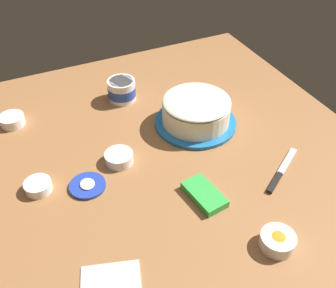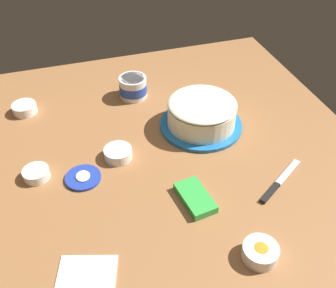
{
  "view_description": "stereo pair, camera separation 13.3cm",
  "coord_description": "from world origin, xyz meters",
  "px_view_note": "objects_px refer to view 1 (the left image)",
  "views": [
    {
      "loc": [
        0.86,
        -0.34,
        0.9
      ],
      "look_at": [
        -0.05,
        0.09,
        0.04
      ],
      "focal_mm": 41.84,
      "sensor_mm": 36.0,
      "label": 1
    },
    {
      "loc": [
        0.91,
        -0.22,
        0.9
      ],
      "look_at": [
        -0.05,
        0.09,
        0.04
      ],
      "focal_mm": 41.84,
      "sensor_mm": 36.0,
      "label": 2
    }
  ],
  "objects_px": {
    "sprinkle_bowl_pink": "(119,157)",
    "sprinkle_bowl_orange": "(278,240)",
    "frosted_cake": "(196,112)",
    "candy_box_lower": "(204,195)",
    "spreading_knife": "(280,173)",
    "sprinkle_bowl_rainbow": "(12,120)",
    "frosting_tub_lid": "(88,185)",
    "frosting_tub": "(122,90)",
    "sprinkle_bowl_yellow": "(38,186)"
  },
  "relations": [
    {
      "from": "sprinkle_bowl_pink",
      "to": "sprinkle_bowl_orange",
      "type": "bearing_deg",
      "value": 29.06
    },
    {
      "from": "frosted_cake",
      "to": "sprinkle_bowl_pink",
      "type": "height_order",
      "value": "frosted_cake"
    },
    {
      "from": "sprinkle_bowl_pink",
      "to": "candy_box_lower",
      "type": "bearing_deg",
      "value": 34.95
    },
    {
      "from": "frosted_cake",
      "to": "spreading_knife",
      "type": "relative_size",
      "value": 1.45
    },
    {
      "from": "sprinkle_bowl_orange",
      "to": "sprinkle_bowl_rainbow",
      "type": "relative_size",
      "value": 1.04
    },
    {
      "from": "frosting_tub_lid",
      "to": "frosting_tub",
      "type": "bearing_deg",
      "value": 147.25
    },
    {
      "from": "frosted_cake",
      "to": "candy_box_lower",
      "type": "height_order",
      "value": "frosted_cake"
    },
    {
      "from": "candy_box_lower",
      "to": "frosting_tub",
      "type": "bearing_deg",
      "value": 176.03
    },
    {
      "from": "candy_box_lower",
      "to": "spreading_knife",
      "type": "bearing_deg",
      "value": 77.86
    },
    {
      "from": "frosted_cake",
      "to": "spreading_knife",
      "type": "xyz_separation_m",
      "value": [
        0.35,
        0.12,
        -0.05
      ]
    },
    {
      "from": "frosted_cake",
      "to": "frosting_tub_lid",
      "type": "height_order",
      "value": "frosted_cake"
    },
    {
      "from": "frosting_tub",
      "to": "spreading_knife",
      "type": "xyz_separation_m",
      "value": [
        0.63,
        0.31,
        -0.04
      ]
    },
    {
      "from": "spreading_knife",
      "to": "sprinkle_bowl_rainbow",
      "type": "height_order",
      "value": "sprinkle_bowl_rainbow"
    },
    {
      "from": "frosting_tub",
      "to": "sprinkle_bowl_pink",
      "type": "xyz_separation_m",
      "value": [
        0.35,
        -0.14,
        -0.03
      ]
    },
    {
      "from": "frosted_cake",
      "to": "frosting_tub_lid",
      "type": "relative_size",
      "value": 2.65
    },
    {
      "from": "frosting_tub",
      "to": "sprinkle_bowl_orange",
      "type": "bearing_deg",
      "value": 9.28
    },
    {
      "from": "frosting_tub_lid",
      "to": "candy_box_lower",
      "type": "xyz_separation_m",
      "value": [
        0.19,
        0.31,
        0.01
      ]
    },
    {
      "from": "spreading_knife",
      "to": "candy_box_lower",
      "type": "relative_size",
      "value": 1.46
    },
    {
      "from": "frosting_tub",
      "to": "sprinkle_bowl_yellow",
      "type": "relative_size",
      "value": 1.33
    },
    {
      "from": "sprinkle_bowl_orange",
      "to": "candy_box_lower",
      "type": "bearing_deg",
      "value": -158.31
    },
    {
      "from": "sprinkle_bowl_rainbow",
      "to": "candy_box_lower",
      "type": "bearing_deg",
      "value": 37.28
    },
    {
      "from": "sprinkle_bowl_orange",
      "to": "sprinkle_bowl_pink",
      "type": "bearing_deg",
      "value": -150.94
    },
    {
      "from": "frosting_tub",
      "to": "sprinkle_bowl_rainbow",
      "type": "height_order",
      "value": "frosting_tub"
    },
    {
      "from": "frosting_tub_lid",
      "to": "sprinkle_bowl_orange",
      "type": "relative_size",
      "value": 1.19
    },
    {
      "from": "sprinkle_bowl_orange",
      "to": "frosting_tub",
      "type": "bearing_deg",
      "value": -170.72
    },
    {
      "from": "frosting_tub_lid",
      "to": "sprinkle_bowl_orange",
      "type": "xyz_separation_m",
      "value": [
        0.43,
        0.4,
        0.02
      ]
    },
    {
      "from": "sprinkle_bowl_yellow",
      "to": "sprinkle_bowl_rainbow",
      "type": "xyz_separation_m",
      "value": [
        -0.38,
        -0.02,
        0.0
      ]
    },
    {
      "from": "frosting_tub",
      "to": "candy_box_lower",
      "type": "relative_size",
      "value": 0.79
    },
    {
      "from": "spreading_knife",
      "to": "frosting_tub_lid",
      "type": "bearing_deg",
      "value": -110.06
    },
    {
      "from": "spreading_knife",
      "to": "sprinkle_bowl_pink",
      "type": "xyz_separation_m",
      "value": [
        -0.28,
        -0.45,
        0.01
      ]
    },
    {
      "from": "frosting_tub",
      "to": "sprinkle_bowl_orange",
      "type": "distance_m",
      "value": 0.85
    },
    {
      "from": "sprinkle_bowl_yellow",
      "to": "sprinkle_bowl_rainbow",
      "type": "distance_m",
      "value": 0.38
    },
    {
      "from": "candy_box_lower",
      "to": "frosted_cake",
      "type": "bearing_deg",
      "value": 148.08
    },
    {
      "from": "sprinkle_bowl_rainbow",
      "to": "sprinkle_bowl_orange",
      "type": "bearing_deg",
      "value": 33.49
    },
    {
      "from": "sprinkle_bowl_orange",
      "to": "sprinkle_bowl_pink",
      "type": "height_order",
      "value": "sprinkle_bowl_orange"
    },
    {
      "from": "frosting_tub",
      "to": "frosting_tub_lid",
      "type": "bearing_deg",
      "value": -32.75
    },
    {
      "from": "frosting_tub_lid",
      "to": "spreading_knife",
      "type": "height_order",
      "value": "frosting_tub_lid"
    },
    {
      "from": "frosting_tub",
      "to": "spreading_knife",
      "type": "relative_size",
      "value": 0.54
    },
    {
      "from": "sprinkle_bowl_yellow",
      "to": "sprinkle_bowl_rainbow",
      "type": "bearing_deg",
      "value": -176.5
    },
    {
      "from": "sprinkle_bowl_rainbow",
      "to": "candy_box_lower",
      "type": "distance_m",
      "value": 0.78
    },
    {
      "from": "spreading_knife",
      "to": "sprinkle_bowl_orange",
      "type": "distance_m",
      "value": 0.28
    },
    {
      "from": "sprinkle_bowl_yellow",
      "to": "sprinkle_bowl_pink",
      "type": "relative_size",
      "value": 0.89
    },
    {
      "from": "sprinkle_bowl_pink",
      "to": "frosting_tub_lid",
      "type": "bearing_deg",
      "value": -62.71
    },
    {
      "from": "sprinkle_bowl_rainbow",
      "to": "frosting_tub_lid",
      "type": "bearing_deg",
      "value": 20.86
    },
    {
      "from": "frosted_cake",
      "to": "candy_box_lower",
      "type": "relative_size",
      "value": 2.12
    },
    {
      "from": "sprinkle_bowl_orange",
      "to": "candy_box_lower",
      "type": "height_order",
      "value": "sprinkle_bowl_orange"
    },
    {
      "from": "sprinkle_bowl_orange",
      "to": "sprinkle_bowl_rainbow",
      "type": "bearing_deg",
      "value": -146.51
    },
    {
      "from": "sprinkle_bowl_yellow",
      "to": "candy_box_lower",
      "type": "distance_m",
      "value": 0.51
    },
    {
      "from": "spreading_knife",
      "to": "sprinkle_bowl_rainbow",
      "type": "bearing_deg",
      "value": -130.79
    },
    {
      "from": "frosted_cake",
      "to": "candy_box_lower",
      "type": "distance_m",
      "value": 0.37
    }
  ]
}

